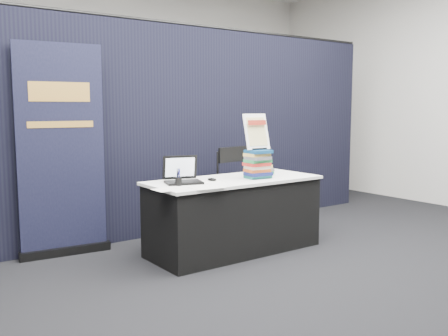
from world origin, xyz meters
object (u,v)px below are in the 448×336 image
at_px(stacking_chair, 242,187).
at_px(display_table, 234,215).
at_px(laptop, 181,177).
at_px(pullup_banner, 62,163).
at_px(info_sign, 256,132).
at_px(book_stack_tall, 258,164).
at_px(book_stack_short, 260,169).

bearing_deg(stacking_chair, display_table, -143.81).
relative_size(laptop, pullup_banner, 0.19).
relative_size(display_table, pullup_banner, 0.86).
height_order(pullup_banner, stacking_chair, pullup_banner).
bearing_deg(stacking_chair, info_sign, -121.17).
distance_m(laptop, book_stack_tall, 0.83).
distance_m(book_stack_tall, stacking_chair, 0.67).
relative_size(book_stack_short, stacking_chair, 0.24).
distance_m(display_table, laptop, 0.73).
xyz_separation_m(laptop, stacking_chair, (1.02, 0.34, -0.25)).
distance_m(laptop, book_stack_short, 1.03).
height_order(info_sign, stacking_chair, info_sign).
distance_m(book_stack_short, info_sign, 0.52).
bearing_deg(display_table, laptop, 172.13).
relative_size(book_stack_tall, book_stack_short, 1.18).
xyz_separation_m(laptop, pullup_banner, (-0.87, 0.81, 0.12)).
bearing_deg(info_sign, pullup_banner, 154.10).
bearing_deg(pullup_banner, book_stack_tall, -25.19).
bearing_deg(display_table, pullup_banner, 148.47).
xyz_separation_m(display_table, pullup_banner, (-1.45, 0.89, 0.55)).
bearing_deg(display_table, book_stack_short, 15.76).
bearing_deg(stacking_chair, book_stack_tall, -119.96).
xyz_separation_m(book_stack_tall, stacking_chair, (0.22, 0.54, -0.33)).
bearing_deg(book_stack_short, book_stack_tall, -133.65).
relative_size(laptop, book_stack_short, 1.60).
bearing_deg(pullup_banner, laptop, -37.11).
height_order(display_table, book_stack_tall, book_stack_tall).
xyz_separation_m(display_table, book_stack_tall, (0.22, -0.11, 0.52)).
bearing_deg(book_stack_short, pullup_banner, 158.14).
height_order(laptop, book_stack_tall, book_stack_tall).
relative_size(pullup_banner, stacking_chair, 2.06).
distance_m(pullup_banner, stacking_chair, 1.98).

